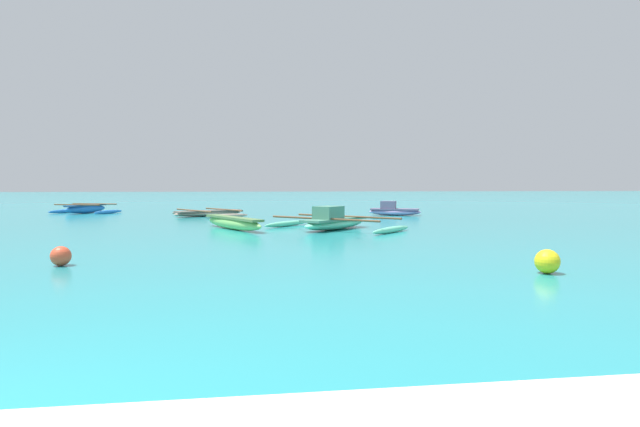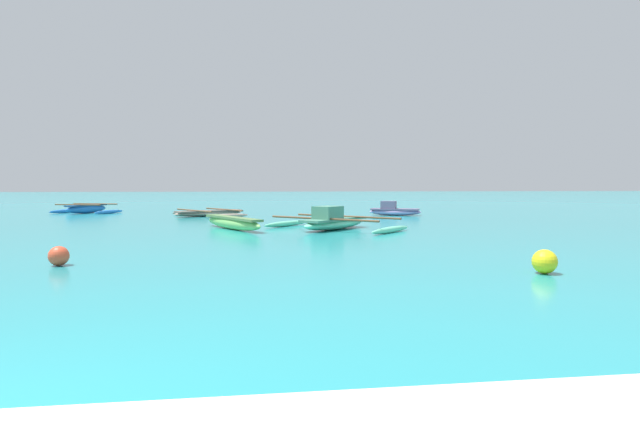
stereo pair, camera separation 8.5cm
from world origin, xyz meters
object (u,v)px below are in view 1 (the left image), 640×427
Objects in this scene: moored_boat_4 at (233,222)px; mooring_buoy_2 at (547,261)px; moored_boat_2 at (334,222)px; moored_boat_3 at (209,213)px; moored_boat_1 at (394,210)px; moored_boat_0 at (86,209)px; mooring_buoy_0 at (61,256)px.

mooring_buoy_2 is at bearing 3.78° from moored_boat_4.
moored_boat_3 is at bearing 74.00° from moored_boat_2.
moored_boat_2 is 1.30× the size of moored_boat_4.
moored_boat_1 reaches higher than moored_boat_4.
moored_boat_1 is 10.59m from moored_boat_4.
moored_boat_0 is 16.80m from moored_boat_1.
mooring_buoy_0 reaches higher than moored_boat_3.
moored_boat_1 is 6.40× the size of mooring_buoy_2.
moored_boat_2 is 3.54m from moored_boat_4.
moored_boat_4 is at bearing 124.37° from moored_boat_2.
moored_boat_2 reaches higher than mooring_buoy_2.
mooring_buoy_2 is (14.19, -20.91, -0.03)m from moored_boat_0.
mooring_buoy_0 is at bearing -127.80° from moored_boat_3.
moored_boat_1 reaches higher than mooring_buoy_0.
moored_boat_0 reaches higher than moored_boat_3.
moored_boat_2 is at bearing 104.03° from mooring_buoy_2.
moored_boat_1 is at bearing -81.32° from moored_boat_0.
moored_boat_0 is 16.79m from moored_boat_2.
moored_boat_0 is 8.81× the size of mooring_buoy_2.
moored_boat_3 is at bearing 84.50° from mooring_buoy_0.
moored_boat_1 is at bearing 53.63° from mooring_buoy_0.
mooring_buoy_2 is (-2.08, -16.73, -0.05)m from moored_boat_1.
mooring_buoy_0 is (-1.48, -15.38, 0.03)m from moored_boat_3.
moored_boat_2 reaches higher than mooring_buoy_0.
moored_boat_4 is (8.42, -11.29, 0.01)m from moored_boat_0.
mooring_buoy_0 is 0.89× the size of mooring_buoy_2.
moored_boat_0 reaches higher than mooring_buoy_2.
moored_boat_4 is at bearing -111.47° from moored_boat_3.
moored_boat_1 is (16.27, -4.18, 0.02)m from moored_boat_0.
moored_boat_3 is at bearing -160.58° from moored_boat_1.
moored_boat_4 is 8.15m from mooring_buoy_0.
moored_boat_0 is 1.38× the size of moored_boat_1.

